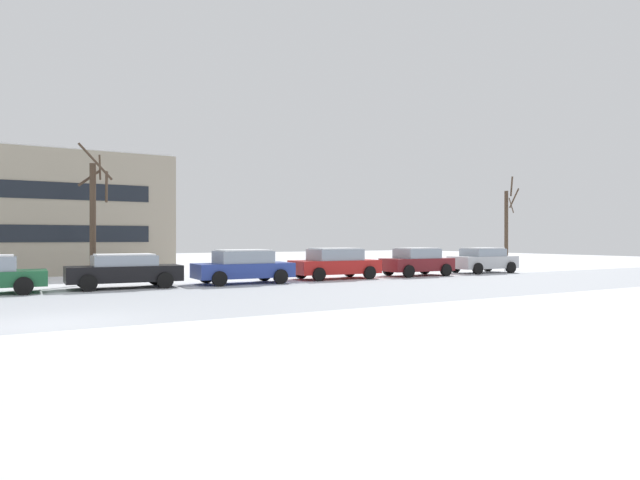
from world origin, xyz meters
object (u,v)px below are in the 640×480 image
Objects in this scene: parked_car_black at (124,270)px; parked_car_blue at (243,266)px; parked_car_red at (335,263)px; parked_car_silver at (483,260)px; parked_car_maroon at (417,262)px.

parked_car_black is 4.98m from parked_car_blue.
parked_car_red is 9.95m from parked_car_silver.
parked_car_black is 1.14× the size of parked_car_maroon.
parked_car_maroon is at bearing -2.98° from parked_car_red.
parked_car_maroon is (14.93, -0.18, 0.05)m from parked_car_black.
parked_car_maroon is 0.96× the size of parked_car_silver.
parked_car_blue is at bearing -179.44° from parked_car_maroon.
parked_car_silver is (19.91, -0.12, 0.04)m from parked_car_black.
parked_car_black is at bearing 179.67° from parked_car_silver.
parked_car_red reaches higher than parked_car_black.
parked_car_blue is 14.93m from parked_car_silver.
parked_car_blue is 9.95m from parked_car_maroon.
parked_car_maroon is at bearing 0.56° from parked_car_blue.
parked_car_silver is at bearing 0.77° from parked_car_maroon.
parked_car_blue is at bearing -179.37° from parked_car_silver.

